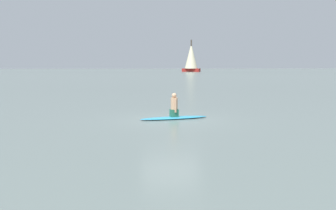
# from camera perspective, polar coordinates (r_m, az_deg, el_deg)

# --- Properties ---
(ground_plane) EXTENTS (400.00, 400.00, 0.00)m
(ground_plane) POSITION_cam_1_polar(r_m,az_deg,el_deg) (16.81, 0.43, -2.27)
(ground_plane) COLOR slate
(surfboard) EXTENTS (1.43, 3.23, 0.11)m
(surfboard) POSITION_cam_1_polar(r_m,az_deg,el_deg) (17.20, 0.91, -1.90)
(surfboard) COLOR #339EC6
(surfboard) RESTS_ON ground
(person_paddler) EXTENTS (0.47, 0.41, 1.06)m
(person_paddler) POSITION_cam_1_polar(r_m,az_deg,el_deg) (17.14, 0.92, -0.14)
(person_paddler) COLOR #26664C
(person_paddler) RESTS_ON surfboard
(sailboat_near_right) EXTENTS (5.49, 5.86, 10.08)m
(sailboat_near_right) POSITION_cam_1_polar(r_m,az_deg,el_deg) (123.40, 3.45, 7.12)
(sailboat_near_right) COLOR maroon
(sailboat_near_right) RESTS_ON ground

